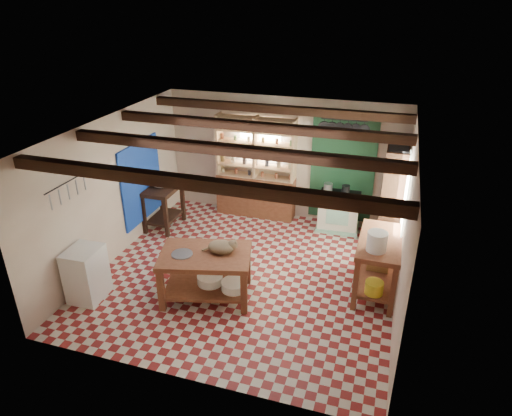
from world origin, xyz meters
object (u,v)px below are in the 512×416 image
(stove, at_px, (339,212))
(cat, at_px, (221,247))
(prep_table, at_px, (164,207))
(white_cabinet, at_px, (86,274))
(right_counter, at_px, (377,266))
(work_table, at_px, (206,275))

(stove, distance_m, cat, 3.22)
(prep_table, distance_m, cat, 2.78)
(white_cabinet, distance_m, right_counter, 4.67)
(work_table, height_order, right_counter, right_counter)
(stove, bearing_deg, right_counter, -67.47)
(right_counter, bearing_deg, white_cabinet, -159.69)
(stove, height_order, right_counter, right_counter)
(work_table, bearing_deg, white_cabinet, -176.29)
(work_table, relative_size, right_counter, 1.05)
(white_cabinet, bearing_deg, prep_table, 87.53)
(prep_table, bearing_deg, stove, 14.83)
(prep_table, relative_size, cat, 2.15)
(right_counter, bearing_deg, prep_table, 167.85)
(stove, height_order, prep_table, prep_table)
(white_cabinet, bearing_deg, work_table, 16.18)
(stove, relative_size, right_counter, 0.61)
(stove, distance_m, right_counter, 2.17)
(stove, xyz_separation_m, white_cabinet, (-3.50, -3.52, 0.04))
(prep_table, xyz_separation_m, cat, (2.02, -1.86, 0.44))
(stove, bearing_deg, prep_table, -166.60)
(stove, relative_size, white_cabinet, 0.92)
(prep_table, bearing_deg, cat, -43.29)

